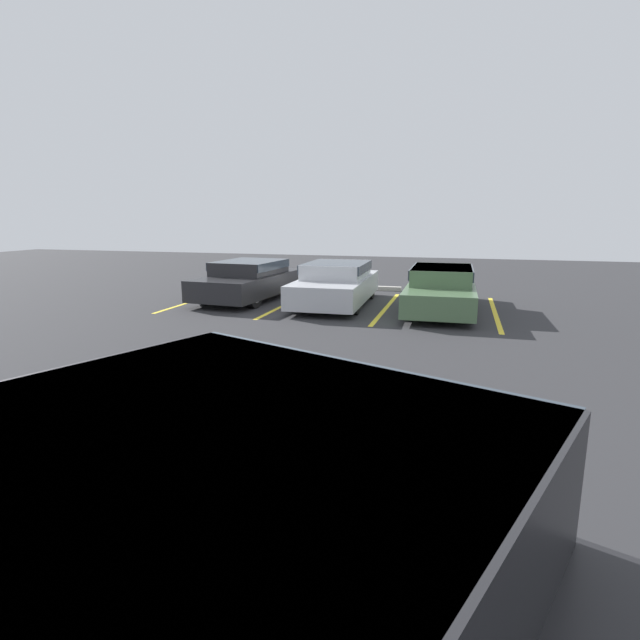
# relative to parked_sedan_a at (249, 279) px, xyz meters

# --- Properties ---
(stall_stripe_a) EXTENTS (0.12, 5.10, 0.01)m
(stall_stripe_a) POSITION_rel_parked_sedan_a_xyz_m (-1.52, -0.26, -0.64)
(stall_stripe_a) COLOR yellow
(stall_stripe_a) RESTS_ON ground_plane
(stall_stripe_b) EXTENTS (0.12, 5.10, 0.01)m
(stall_stripe_b) POSITION_rel_parked_sedan_a_xyz_m (1.37, -0.26, -0.64)
(stall_stripe_b) COLOR yellow
(stall_stripe_b) RESTS_ON ground_plane
(stall_stripe_c) EXTENTS (0.12, 5.10, 0.01)m
(stall_stripe_c) POSITION_rel_parked_sedan_a_xyz_m (4.25, -0.26, -0.64)
(stall_stripe_c) COLOR yellow
(stall_stripe_c) RESTS_ON ground_plane
(stall_stripe_d) EXTENTS (0.12, 5.10, 0.01)m
(stall_stripe_d) POSITION_rel_parked_sedan_a_xyz_m (7.14, -0.26, -0.64)
(stall_stripe_d) COLOR yellow
(stall_stripe_d) RESTS_ON ground_plane
(parked_sedan_a) EXTENTS (2.16, 4.36, 1.19)m
(parked_sedan_a) POSITION_rel_parked_sedan_a_xyz_m (0.00, 0.00, 0.00)
(parked_sedan_a) COLOR #232326
(parked_sedan_a) RESTS_ON ground_plane
(parked_sedan_b) EXTENTS (1.94, 4.49, 1.21)m
(parked_sedan_b) POSITION_rel_parked_sedan_a_xyz_m (2.77, -0.13, 0.00)
(parked_sedan_b) COLOR #B7BABF
(parked_sedan_b) RESTS_ON ground_plane
(parked_sedan_c) EXTENTS (1.78, 4.80, 1.18)m
(parked_sedan_c) POSITION_rel_parked_sedan_a_xyz_m (5.72, -0.22, -0.01)
(parked_sedan_c) COLOR #4C6B47
(parked_sedan_c) RESTS_ON ground_plane
(wheel_stop_curb) EXTENTS (1.82, 0.20, 0.14)m
(wheel_stop_curb) POSITION_rel_parked_sedan_a_xyz_m (3.37, 3.04, -0.57)
(wheel_stop_curb) COLOR #B7B2A8
(wheel_stop_curb) RESTS_ON ground_plane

